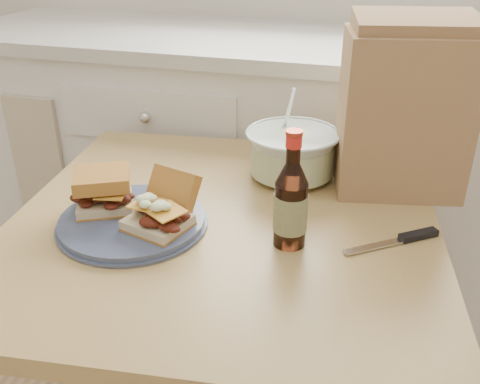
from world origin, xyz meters
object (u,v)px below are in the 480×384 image
(dining_table, at_px, (225,260))
(coleslaw_bowl, at_px, (292,155))
(plate, at_px, (133,221))
(paper_bag, at_px, (404,114))
(beer_bottle, at_px, (291,204))

(dining_table, relative_size, coleslaw_bowl, 4.39)
(dining_table, bearing_deg, coleslaw_bowl, 60.78)
(dining_table, relative_size, plate, 3.31)
(coleslaw_bowl, height_order, paper_bag, paper_bag)
(plate, bearing_deg, coleslaw_bowl, 49.76)
(dining_table, xyz_separation_m, beer_bottle, (0.15, -0.06, 0.19))
(dining_table, height_order, plate, plate)
(coleslaw_bowl, height_order, beer_bottle, beer_bottle)
(paper_bag, bearing_deg, plate, -158.60)
(beer_bottle, xyz_separation_m, paper_bag, (0.18, 0.30, 0.09))
(dining_table, relative_size, beer_bottle, 4.23)
(paper_bag, bearing_deg, beer_bottle, -132.76)
(plate, relative_size, beer_bottle, 1.28)
(dining_table, distance_m, plate, 0.22)
(plate, bearing_deg, paper_bag, 33.03)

